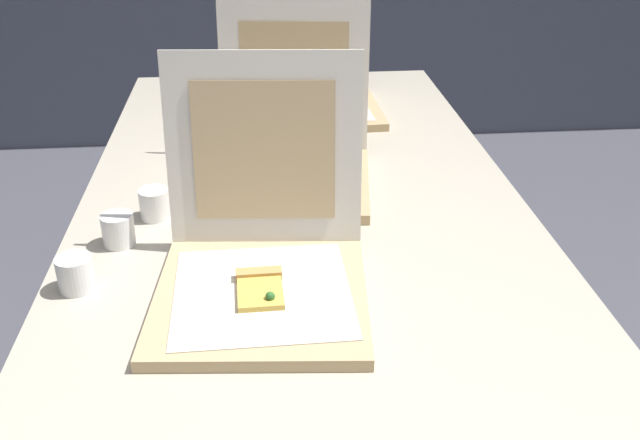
{
  "coord_description": "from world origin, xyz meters",
  "views": [
    {
      "loc": [
        -0.09,
        -0.78,
        1.42
      ],
      "look_at": [
        0.02,
        0.41,
        0.79
      ],
      "focal_mm": 39.98,
      "sensor_mm": 36.0,
      "label": 1
    }
  ],
  "objects_px": {
    "table": "(304,230)",
    "pizza_box_back": "(315,90)",
    "pizza_box_middle": "(291,157)",
    "cup_white_near_left": "(75,273)",
    "cup_white_mid": "(155,204)",
    "cup_white_near_center": "(118,230)",
    "cup_white_far": "(195,141)",
    "pizza_box_front": "(262,263)"
  },
  "relations": [
    {
      "from": "table",
      "to": "pizza_box_front",
      "type": "xyz_separation_m",
      "value": [
        -0.09,
        -0.29,
        0.1
      ]
    },
    {
      "from": "cup_white_near_center",
      "to": "cup_white_near_left",
      "type": "distance_m",
      "value": 0.16
    },
    {
      "from": "pizza_box_front",
      "to": "pizza_box_middle",
      "type": "xyz_separation_m",
      "value": [
        0.07,
        0.46,
        0.0
      ]
    },
    {
      "from": "table",
      "to": "pizza_box_back",
      "type": "bearing_deg",
      "value": 83.3
    },
    {
      "from": "pizza_box_back",
      "to": "cup_white_mid",
      "type": "xyz_separation_m",
      "value": [
        -0.39,
        -0.66,
        -0.02
      ]
    },
    {
      "from": "cup_white_near_left",
      "to": "cup_white_far",
      "type": "distance_m",
      "value": 0.63
    },
    {
      "from": "table",
      "to": "cup_white_mid",
      "type": "height_order",
      "value": "cup_white_mid"
    },
    {
      "from": "cup_white_far",
      "to": "cup_white_near_center",
      "type": "bearing_deg",
      "value": -104.5
    },
    {
      "from": "cup_white_near_left",
      "to": "cup_white_far",
      "type": "bearing_deg",
      "value": 74.71
    },
    {
      "from": "cup_white_far",
      "to": "pizza_box_front",
      "type": "bearing_deg",
      "value": -76.1
    },
    {
      "from": "pizza_box_back",
      "to": "cup_white_near_center",
      "type": "distance_m",
      "value": 0.89
    },
    {
      "from": "cup_white_near_center",
      "to": "cup_white_far",
      "type": "distance_m",
      "value": 0.47
    },
    {
      "from": "cup_white_near_center",
      "to": "cup_white_mid",
      "type": "height_order",
      "value": "same"
    },
    {
      "from": "pizza_box_middle",
      "to": "pizza_box_front",
      "type": "bearing_deg",
      "value": -91.75
    },
    {
      "from": "pizza_box_front",
      "to": "cup_white_far",
      "type": "height_order",
      "value": "pizza_box_front"
    },
    {
      "from": "cup_white_near_left",
      "to": "pizza_box_front",
      "type": "bearing_deg",
      "value": -5.36
    },
    {
      "from": "table",
      "to": "cup_white_far",
      "type": "xyz_separation_m",
      "value": [
        -0.25,
        0.35,
        0.08
      ]
    },
    {
      "from": "cup_white_mid",
      "to": "pizza_box_front",
      "type": "bearing_deg",
      "value": -53.39
    },
    {
      "from": "table",
      "to": "pizza_box_back",
      "type": "relative_size",
      "value": 5.41
    },
    {
      "from": "cup_white_near_left",
      "to": "pizza_box_middle",
      "type": "bearing_deg",
      "value": 47.24
    },
    {
      "from": "table",
      "to": "pizza_box_middle",
      "type": "relative_size",
      "value": 4.66
    },
    {
      "from": "cup_white_mid",
      "to": "cup_white_near_center",
      "type": "bearing_deg",
      "value": -118.22
    },
    {
      "from": "pizza_box_back",
      "to": "pizza_box_front",
      "type": "bearing_deg",
      "value": -101.87
    },
    {
      "from": "cup_white_near_center",
      "to": "cup_white_mid",
      "type": "distance_m",
      "value": 0.12
    },
    {
      "from": "cup_white_near_center",
      "to": "pizza_box_back",
      "type": "bearing_deg",
      "value": 59.85
    },
    {
      "from": "pizza_box_front",
      "to": "cup_white_near_left",
      "type": "relative_size",
      "value": 6.84
    },
    {
      "from": "pizza_box_back",
      "to": "cup_white_far",
      "type": "height_order",
      "value": "pizza_box_back"
    },
    {
      "from": "pizza_box_back",
      "to": "cup_white_near_center",
      "type": "height_order",
      "value": "pizza_box_back"
    },
    {
      "from": "pizza_box_front",
      "to": "cup_white_near_left",
      "type": "distance_m",
      "value": 0.32
    },
    {
      "from": "pizza_box_front",
      "to": "pizza_box_middle",
      "type": "distance_m",
      "value": 0.47
    },
    {
      "from": "pizza_box_middle",
      "to": "cup_white_near_left",
      "type": "height_order",
      "value": "pizza_box_middle"
    },
    {
      "from": "table",
      "to": "cup_white_near_left",
      "type": "height_order",
      "value": "cup_white_near_left"
    },
    {
      "from": "table",
      "to": "pizza_box_front",
      "type": "bearing_deg",
      "value": -107.83
    },
    {
      "from": "cup_white_near_left",
      "to": "cup_white_mid",
      "type": "height_order",
      "value": "same"
    },
    {
      "from": "pizza_box_back",
      "to": "cup_white_mid",
      "type": "distance_m",
      "value": 0.76
    },
    {
      "from": "pizza_box_middle",
      "to": "cup_white_far",
      "type": "distance_m",
      "value": 0.29
    },
    {
      "from": "pizza_box_front",
      "to": "cup_white_mid",
      "type": "bearing_deg",
      "value": 131.23
    },
    {
      "from": "pizza_box_back",
      "to": "cup_white_near_left",
      "type": "distance_m",
      "value": 1.04
    },
    {
      "from": "table",
      "to": "pizza_box_middle",
      "type": "height_order",
      "value": "pizza_box_middle"
    },
    {
      "from": "cup_white_near_center",
      "to": "cup_white_mid",
      "type": "relative_size",
      "value": 1.0
    },
    {
      "from": "table",
      "to": "pizza_box_middle",
      "type": "xyz_separation_m",
      "value": [
        -0.02,
        0.17,
        0.1
      ]
    },
    {
      "from": "cup_white_far",
      "to": "cup_white_near_left",
      "type": "bearing_deg",
      "value": -105.29
    }
  ]
}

